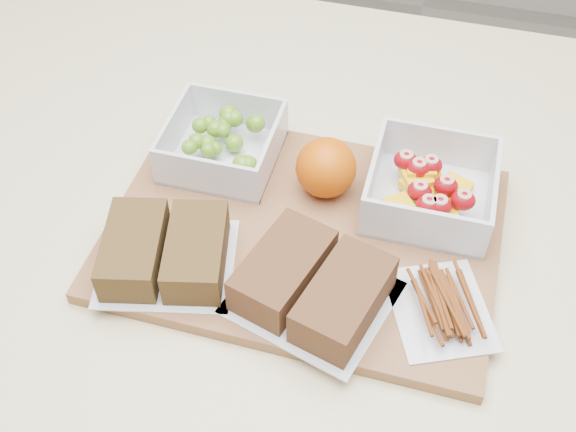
% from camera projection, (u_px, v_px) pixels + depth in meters
% --- Properties ---
extents(counter, '(1.20, 0.90, 0.90)m').
position_uv_depth(counter, '(293.00, 407.00, 1.15)').
color(counter, beige).
rests_on(counter, ground).
extents(cutting_board, '(0.42, 0.30, 0.02)m').
position_uv_depth(cutting_board, '(303.00, 234.00, 0.79)').
color(cutting_board, brown).
rests_on(cutting_board, counter).
extents(grape_container, '(0.13, 0.13, 0.05)m').
position_uv_depth(grape_container, '(224.00, 143.00, 0.85)').
color(grape_container, silver).
rests_on(grape_container, cutting_board).
extents(fruit_container, '(0.14, 0.14, 0.06)m').
position_uv_depth(fruit_container, '(430.00, 190.00, 0.80)').
color(fruit_container, silver).
rests_on(fruit_container, cutting_board).
extents(orange, '(0.07, 0.07, 0.07)m').
position_uv_depth(orange, '(326.00, 168.00, 0.80)').
color(orange, '#C55104').
rests_on(orange, cutting_board).
extents(sandwich_bag_left, '(0.16, 0.15, 0.04)m').
position_uv_depth(sandwich_bag_left, '(165.00, 251.00, 0.74)').
color(sandwich_bag_left, silver).
rests_on(sandwich_bag_left, cutting_board).
extents(sandwich_bag_center, '(0.18, 0.17, 0.05)m').
position_uv_depth(sandwich_bag_center, '(313.00, 285.00, 0.71)').
color(sandwich_bag_center, silver).
rests_on(sandwich_bag_center, cutting_board).
extents(pretzel_bag, '(0.13, 0.14, 0.03)m').
position_uv_depth(pretzel_bag, '(442.00, 303.00, 0.71)').
color(pretzel_bag, silver).
rests_on(pretzel_bag, cutting_board).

